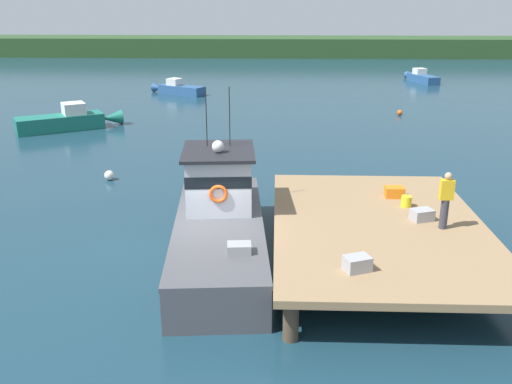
{
  "coord_description": "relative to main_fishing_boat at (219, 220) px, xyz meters",
  "views": [
    {
      "loc": [
        1.82,
        -14.97,
        7.28
      ],
      "look_at": [
        1.2,
        1.98,
        1.4
      ],
      "focal_mm": 39.28,
      "sensor_mm": 36.0,
      "label": 1
    }
  ],
  "objects": [
    {
      "name": "crate_stack_near_edge",
      "position": [
        5.91,
        -0.3,
        0.36
      ],
      "size": [
        0.71,
        0.61,
        0.33
      ],
      "primitive_type": "cube",
      "rotation": [
        0.0,
        0.0,
        0.34
      ],
      "color": "#9E9EA3",
      "rests_on": "dock"
    },
    {
      "name": "mooring_buoy_spare_mooring",
      "position": [
        -5.36,
        6.8,
        -0.8
      ],
      "size": [
        0.41,
        0.41,
        0.41
      ],
      "primitive_type": "sphere",
      "color": "silver",
      "rests_on": "ground"
    },
    {
      "name": "bait_bucket",
      "position": [
        5.71,
        0.82,
        0.36
      ],
      "size": [
        0.32,
        0.32,
        0.34
      ],
      "primitive_type": "cylinder",
      "color": "yellow",
      "rests_on": "dock"
    },
    {
      "name": "moored_boat_far_left",
      "position": [
        14.88,
        36.8,
        -0.59
      ],
      "size": [
        2.3,
        4.86,
        1.22
      ],
      "color": "#285184",
      "rests_on": "ground"
    },
    {
      "name": "mooring_buoy_inshore",
      "position": [
        9.79,
        21.28,
        -0.83
      ],
      "size": [
        0.34,
        0.34,
        0.34
      ],
      "primitive_type": "sphere",
      "color": "#EA5B19",
      "rests_on": "ground"
    },
    {
      "name": "moored_boat_far_right",
      "position": [
        -6.22,
        29.24,
        -0.59
      ],
      "size": [
        4.69,
        3.15,
        1.23
      ],
      "color": "#285184",
      "rests_on": "ground"
    },
    {
      "name": "crate_stack_mid_dock",
      "position": [
        5.51,
        1.69,
        0.36
      ],
      "size": [
        0.6,
        0.45,
        0.34
      ],
      "primitive_type": "cube",
      "rotation": [
        0.0,
        0.0,
        0.01
      ],
      "color": "orange",
      "rests_on": "dock"
    },
    {
      "name": "deckhand_by_the_boat",
      "position": [
        6.35,
        -0.88,
        1.05
      ],
      "size": [
        0.36,
        0.22,
        1.63
      ],
      "color": "#383842",
      "rests_on": "dock"
    },
    {
      "name": "crate_single_far",
      "position": [
        3.61,
        -3.55,
        0.37
      ],
      "size": [
        0.72,
        0.63,
        0.35
      ],
      "primitive_type": "cube",
      "rotation": [
        0.0,
        0.0,
        0.38
      ],
      "color": "#9E9EA3",
      "rests_on": "dock"
    },
    {
      "name": "dock",
      "position": [
        4.65,
        -0.55,
        0.07
      ],
      "size": [
        6.0,
        9.0,
        1.2
      ],
      "color": "#4C3D2D",
      "rests_on": "ground"
    },
    {
      "name": "far_shoreline",
      "position": [
        -0.15,
        61.45,
        0.19
      ],
      "size": [
        120.0,
        8.0,
        2.4
      ],
      "primitive_type": "cube",
      "color": "#284723",
      "rests_on": "ground"
    },
    {
      "name": "main_fishing_boat",
      "position": [
        0.0,
        0.0,
        0.0
      ],
      "size": [
        3.19,
        9.92,
        4.8
      ],
      "color": "#4C4C51",
      "rests_on": "ground"
    },
    {
      "name": "ground_plane",
      "position": [
        -0.15,
        -0.55,
        -1.01
      ],
      "size": [
        200.0,
        200.0,
        0.0
      ],
      "primitive_type": "plane",
      "color": "#193847"
    },
    {
      "name": "moored_boat_mid_harbor",
      "position": [
        -10.51,
        16.27,
        -0.48
      ],
      "size": [
        5.82,
        4.11,
        1.54
      ],
      "color": "#196B5B",
      "rests_on": "ground"
    }
  ]
}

